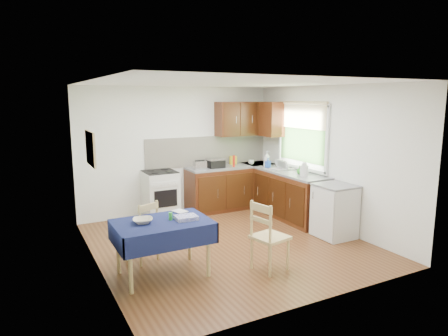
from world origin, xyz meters
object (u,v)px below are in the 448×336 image
chair_far (143,230)px  dish_rack (282,168)px  toaster (200,165)px  sandwich_press (215,163)px  chair_near (268,234)px  dining_table (162,229)px  kettle (304,170)px

chair_far → dish_rack: 3.29m
toaster → sandwich_press: (0.36, 0.04, 0.01)m
chair_near → dish_rack: (1.73, 2.08, 0.42)m
sandwich_press → dish_rack: 1.33m
dining_table → sandwich_press: size_ratio=3.75×
toaster → sandwich_press: size_ratio=0.75×
dish_rack → kettle: (-0.03, -0.71, 0.09)m
sandwich_press → toaster: bearing=-150.9°
dining_table → dish_rack: bearing=41.3°
toaster → kettle: 2.02m
kettle → dining_table: bearing=-163.8°
dining_table → kettle: 3.12m
chair_far → toaster: 2.50m
dining_table → chair_far: (-0.09, 0.56, -0.16)m
chair_far → kettle: bearing=160.7°
toaster → dining_table: bearing=-106.1°
chair_near → kettle: size_ratio=3.81×
dining_table → dish_rack: size_ratio=3.00×
dish_rack → chair_near: bearing=-137.4°
sandwich_press → dish_rack: dish_rack is taller
dish_rack → kettle: bearing=-100.3°
toaster → kettle: size_ratio=0.96×
chair_far → kettle: size_ratio=3.48×
dish_rack → kettle: kettle is taller
dining_table → sandwich_press: (1.95, 2.38, 0.37)m
dining_table → toaster: 2.85m
chair_near → sandwich_press: (0.67, 2.88, 0.49)m
kettle → chair_far: bearing=-174.4°
chair_far → dish_rack: bearing=173.3°
chair_far → chair_near: size_ratio=0.91×
chair_near → dish_rack: size_ratio=2.37×
chair_near → sandwich_press: size_ratio=2.97×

